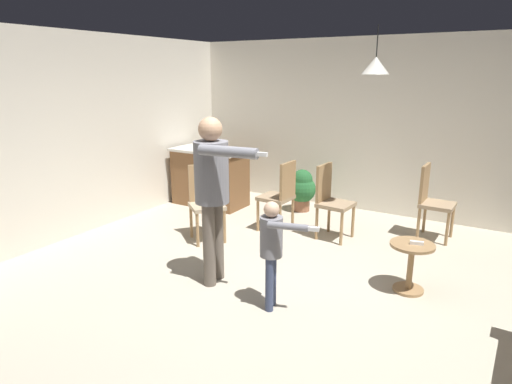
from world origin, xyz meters
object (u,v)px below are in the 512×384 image
(dining_chair_near_wall, at_px, (432,199))
(potted_plant_corner, at_px, (302,188))
(kitchen_counter, at_px, (210,177))
(person_child, at_px, (272,243))
(person_adult, at_px, (213,183))
(dining_chair_by_counter, at_px, (205,199))
(side_table_by_couch, at_px, (411,261))
(spare_remote_on_table, at_px, (417,243))
(dining_chair_centre_back, at_px, (331,199))
(dining_chair_spare, at_px, (280,193))

(dining_chair_near_wall, height_order, potted_plant_corner, dining_chair_near_wall)
(kitchen_counter, bearing_deg, person_child, -43.82)
(person_adult, bearing_deg, kitchen_counter, -149.91)
(dining_chair_by_counter, xyz_separation_m, potted_plant_corner, (0.57, 1.78, -0.17))
(side_table_by_couch, bearing_deg, spare_remote_on_table, -7.99)
(dining_chair_near_wall, bearing_deg, dining_chair_by_counter, -56.92)
(dining_chair_by_counter, bearing_deg, side_table_by_couch, 125.34)
(person_adult, xyz_separation_m, dining_chair_near_wall, (1.72, 2.54, -0.54))
(kitchen_counter, xyz_separation_m, dining_chair_by_counter, (0.90, -1.30, 0.07))
(dining_chair_near_wall, distance_m, dining_chair_centre_back, 1.34)
(potted_plant_corner, bearing_deg, kitchen_counter, -162.02)
(dining_chair_spare, relative_size, spare_remote_on_table, 7.69)
(person_child, distance_m, dining_chair_centre_back, 2.05)
(person_adult, distance_m, dining_chair_spare, 1.83)
(side_table_by_couch, height_order, potted_plant_corner, potted_plant_corner)
(spare_remote_on_table, bearing_deg, dining_chair_near_wall, 95.14)
(person_child, height_order, dining_chair_near_wall, person_child)
(person_adult, distance_m, person_child, 0.91)
(dining_chair_near_wall, height_order, dining_chair_centre_back, same)
(side_table_by_couch, height_order, dining_chair_centre_back, dining_chair_centre_back)
(dining_chair_by_counter, bearing_deg, dining_chair_centre_back, 160.45)
(dining_chair_near_wall, bearing_deg, dining_chair_spare, -65.10)
(person_adult, height_order, spare_remote_on_table, person_adult)
(dining_chair_spare, bearing_deg, spare_remote_on_table, -111.79)
(person_adult, relative_size, dining_chair_near_wall, 1.76)
(dining_chair_near_wall, relative_size, potted_plant_corner, 1.47)
(side_table_by_couch, distance_m, person_child, 1.49)
(kitchen_counter, relative_size, person_adult, 0.72)
(person_adult, relative_size, dining_chair_spare, 1.76)
(side_table_by_couch, relative_size, potted_plant_corner, 0.76)
(person_child, relative_size, spare_remote_on_table, 8.13)
(dining_chair_centre_back, bearing_deg, spare_remote_on_table, 56.83)
(person_child, distance_m, dining_chair_by_counter, 2.00)
(dining_chair_centre_back, bearing_deg, potted_plant_corner, -131.70)
(dining_chair_spare, height_order, spare_remote_on_table, dining_chair_spare)
(side_table_by_couch, height_order, spare_remote_on_table, spare_remote_on_table)
(dining_chair_near_wall, bearing_deg, dining_chair_centre_back, -58.25)
(kitchen_counter, xyz_separation_m, spare_remote_on_table, (3.63, -1.43, 0.06))
(dining_chair_spare, bearing_deg, person_adult, -172.93)
(dining_chair_near_wall, relative_size, spare_remote_on_table, 7.69)
(kitchen_counter, height_order, dining_chair_near_wall, dining_chair_near_wall)
(kitchen_counter, relative_size, dining_chair_centre_back, 1.26)
(person_adult, bearing_deg, person_child, 70.19)
(dining_chair_by_counter, bearing_deg, kitchen_counter, -107.43)
(dining_chair_by_counter, bearing_deg, potted_plant_corner, -159.94)
(person_adult, bearing_deg, dining_chair_centre_back, 155.85)
(dining_chair_by_counter, relative_size, dining_chair_centre_back, 1.00)
(dining_chair_by_counter, xyz_separation_m, dining_chair_spare, (0.71, 0.77, 0.00))
(person_child, xyz_separation_m, spare_remote_on_table, (1.08, 1.01, -0.12))
(dining_chair_by_counter, height_order, dining_chair_near_wall, same)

